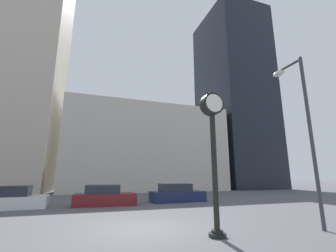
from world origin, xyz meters
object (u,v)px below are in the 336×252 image
at_px(street_clock, 213,138).
at_px(car_navy, 177,194).
at_px(car_maroon, 105,197).
at_px(street_lamp_right, 300,113).
at_px(car_white, 12,199).

relative_size(street_clock, car_navy, 1.18).
relative_size(car_maroon, street_lamp_right, 0.60).
distance_m(car_white, car_maroon, 5.46).
relative_size(street_clock, car_white, 1.28).
height_order(car_navy, street_lamp_right, street_lamp_right).
height_order(street_clock, street_lamp_right, street_lamp_right).
distance_m(street_clock, car_maroon, 10.44).
bearing_deg(street_clock, car_maroon, 107.10).
relative_size(street_clock, car_maroon, 1.21).
bearing_deg(car_maroon, car_white, -178.41).
xyz_separation_m(street_clock, car_maroon, (-2.97, 9.65, -2.68)).
height_order(car_maroon, street_lamp_right, street_lamp_right).
xyz_separation_m(car_navy, street_lamp_right, (1.60, -10.21, 3.96)).
height_order(car_white, car_maroon, car_white).
distance_m(car_white, street_lamp_right, 16.45).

